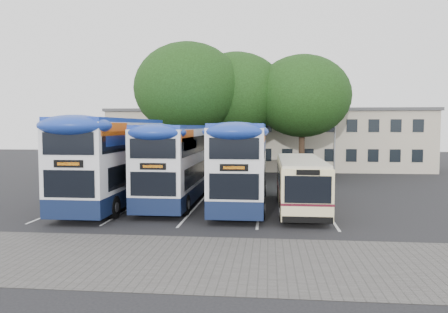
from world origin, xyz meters
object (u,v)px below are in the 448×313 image
tree_right (302,96)px  bus_single (300,180)px  lamp_post (335,119)px  bus_dd_mid (178,160)px  bus_dd_left (116,157)px  bus_dd_right (242,161)px  tree_mid (236,94)px  tree_left (188,89)px

tree_right → bus_single: tree_right is taller
lamp_post → bus_dd_mid: 18.07m
lamp_post → bus_single: lamp_post is taller
bus_dd_left → bus_dd_right: (7.19, 0.37, -0.16)m
tree_mid → bus_dd_mid: (-2.48, -12.94, -4.73)m
bus_dd_left → tree_left: bearing=79.8°
bus_dd_mid → bus_dd_right: 3.84m
bus_dd_mid → bus_dd_left: bearing=-164.4°
tree_left → bus_dd_left: 12.69m
bus_dd_mid → lamp_post: bearing=51.8°
bus_dd_mid → bus_single: size_ratio=1.18×
bus_dd_mid → bus_single: bearing=-11.6°
tree_left → bus_single: 15.79m
tree_left → tree_right: size_ratio=1.08×
bus_dd_mid → bus_single: 7.19m
bus_dd_left → bus_single: 10.45m
bus_dd_right → tree_right: bearing=71.8°
lamp_post → tree_left: tree_left is taller
bus_dd_right → bus_dd_left: bearing=-177.1°
bus_dd_mid → bus_single: bus_dd_mid is taller
bus_dd_mid → bus_dd_right: (3.79, -0.58, 0.04)m
lamp_post → tree_right: bearing=-152.4°
bus_dd_mid → bus_dd_right: bearing=-8.7°
tree_left → tree_mid: size_ratio=1.04×
lamp_post → tree_right: tree_right is taller
tree_right → bus_dd_left: size_ratio=0.89×
bus_single → bus_dd_right: bearing=165.2°
tree_right → tree_mid: bearing=175.4°
tree_left → bus_dd_right: bearing=-65.4°
bus_dd_left → bus_dd_right: size_ratio=1.06×
tree_right → bus_single: 14.98m
tree_right → bus_single: (-1.10, -13.92, -5.43)m
tree_mid → bus_dd_right: tree_mid is taller
lamp_post → bus_dd_left: bearing=-133.9°
tree_right → bus_dd_right: bearing=-108.2°
tree_left → bus_dd_left: (-2.07, -11.54, -4.85)m
tree_mid → bus_dd_left: size_ratio=0.93×
bus_dd_left → lamp_post: bearing=46.1°
tree_right → bus_dd_mid: bearing=-122.9°
bus_dd_right → lamp_post: bearing=63.6°
tree_right → bus_dd_left: bearing=-130.5°
bus_dd_right → bus_dd_mid: bearing=171.3°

